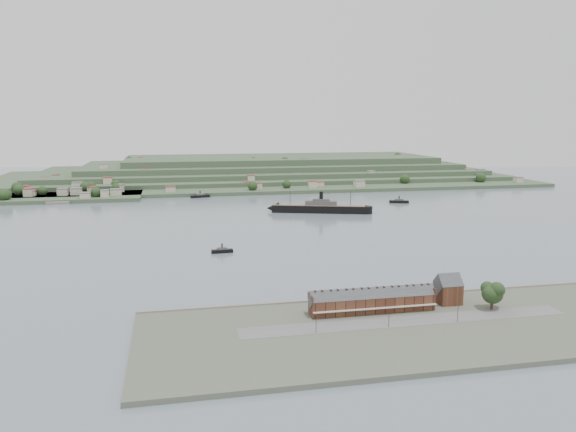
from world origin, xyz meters
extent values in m
plane|color=slate|center=(0.00, 0.00, 0.00)|extent=(1400.00, 1400.00, 0.00)
cube|color=#4C5142|center=(0.00, -188.00, 1.00)|extent=(220.00, 80.00, 2.00)
cube|color=slate|center=(0.00, -149.00, 1.30)|extent=(220.00, 2.00, 2.60)
cube|color=#595959|center=(0.00, -182.00, 2.05)|extent=(140.00, 12.00, 0.10)
cube|color=#462419|center=(-10.00, -168.00, 5.50)|extent=(55.00, 8.00, 7.00)
cube|color=#33363A|center=(-10.00, -168.00, 9.00)|extent=(55.60, 8.15, 8.15)
cube|color=#B8B4A3|center=(-10.00, -172.80, 5.00)|extent=(55.00, 1.60, 0.25)
cube|color=#462419|center=(-37.50, -168.00, 10.00)|extent=(0.50, 8.40, 3.00)
cube|color=#462419|center=(17.50, -168.00, 10.00)|extent=(0.50, 8.40, 3.00)
cube|color=black|center=(-32.00, -168.00, 11.40)|extent=(0.90, 1.40, 3.20)
cube|color=black|center=(-26.50, -168.00, 11.40)|extent=(0.90, 1.40, 3.20)
cube|color=black|center=(-12.75, -168.00, 11.40)|extent=(0.90, 1.40, 3.20)
cube|color=black|center=(-7.25, -168.00, 11.40)|extent=(0.90, 1.40, 3.20)
cube|color=black|center=(6.50, -168.00, 11.40)|extent=(0.90, 1.40, 3.20)
cube|color=black|center=(12.00, -168.00, 11.40)|extent=(0.90, 1.40, 3.20)
cube|color=#462419|center=(27.50, -164.00, 6.50)|extent=(10.00, 10.00, 9.00)
cube|color=#33363A|center=(27.50, -164.00, 11.00)|extent=(10.40, 10.18, 10.18)
cube|color=#395136|center=(0.00, 360.00, 2.00)|extent=(760.00, 260.00, 4.00)
cube|color=#395136|center=(20.00, 385.00, 6.50)|extent=(680.00, 220.00, 5.00)
cube|color=#395136|center=(35.00, 400.00, 12.00)|extent=(600.00, 200.00, 6.00)
cube|color=#395136|center=(50.00, 415.00, 18.50)|extent=(520.00, 180.00, 7.00)
cube|color=#395136|center=(65.00, 430.00, 26.00)|extent=(440.00, 160.00, 8.00)
cube|color=#395136|center=(-200.00, 250.00, 2.00)|extent=(150.00, 90.00, 4.00)
cube|color=slate|center=(-205.00, 208.00, 1.40)|extent=(22.00, 14.00, 2.80)
cube|color=black|center=(38.32, 101.06, 3.32)|extent=(84.52, 37.59, 6.63)
cone|color=black|center=(-2.15, 114.46, 3.32)|extent=(14.37, 14.37, 11.37)
cylinder|color=black|center=(78.80, 87.66, 3.32)|extent=(11.37, 11.37, 6.63)
cube|color=#77614F|center=(38.32, 101.06, 6.92)|extent=(82.42, 36.10, 0.57)
cube|color=#484643|center=(40.12, 100.46, 9.00)|extent=(29.66, 17.03, 3.79)
cube|color=#484643|center=(40.12, 100.46, 11.56)|extent=(16.47, 11.06, 2.37)
cylinder|color=black|center=(40.12, 100.46, 15.16)|extent=(3.41, 3.41, 8.53)
cylinder|color=#3D271C|center=(13.14, 109.40, 13.26)|extent=(0.47, 0.47, 15.16)
cylinder|color=#3D271C|center=(65.31, 92.13, 12.32)|extent=(0.47, 0.47, 13.26)
cube|color=black|center=(-62.76, -37.83, 1.09)|extent=(13.84, 4.40, 2.18)
cube|color=#484643|center=(-62.76, -37.83, 2.73)|extent=(6.30, 3.25, 1.64)
cylinder|color=black|center=(-62.76, -37.83, 4.55)|extent=(0.91, 0.91, 3.19)
cube|color=black|center=(-62.45, 225.00, 1.35)|extent=(20.99, 9.59, 2.70)
cube|color=#484643|center=(-62.45, 225.00, 3.38)|extent=(9.84, 6.24, 2.03)
cylinder|color=black|center=(-62.45, 225.00, 5.63)|extent=(1.13, 1.13, 3.94)
cube|color=black|center=(133.67, 142.26, 1.30)|extent=(20.18, 11.42, 2.60)
cube|color=#484643|center=(133.67, 142.26, 3.25)|extent=(9.69, 6.93, 1.95)
cylinder|color=black|center=(133.67, 142.26, 5.41)|extent=(1.08, 1.08, 3.79)
cylinder|color=#3D271C|center=(42.34, -175.87, 4.57)|extent=(1.23, 1.23, 5.13)
sphere|color=black|center=(42.34, -175.87, 9.18)|extent=(9.24, 9.24, 9.24)
sphere|color=black|center=(44.90, -174.85, 10.21)|extent=(7.18, 7.18, 7.18)
sphere|color=black|center=(40.28, -177.41, 9.70)|extent=(6.57, 6.57, 6.57)
sphere|color=black|center=(42.85, -178.13, 11.75)|extent=(6.16, 6.16, 6.16)
camera|label=1|loc=(-93.29, -387.51, 83.94)|focal=35.00mm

